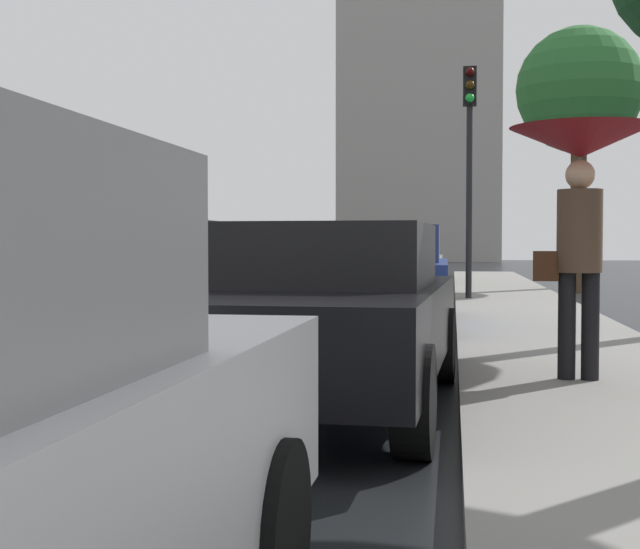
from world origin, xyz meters
TOP-DOWN VIEW (x-y plane):
  - car_blue_near_kerb at (2.99, 7.78)m, footprint 1.88×4.31m
  - car_grey_far_ahead at (2.54, 13.84)m, footprint 1.85×4.57m
  - car_black_behind_camera at (2.98, 2.43)m, footprint 1.99×4.30m
  - car_green_far_lane at (2.75, 20.78)m, footprint 1.84×3.88m
  - pedestrian_with_umbrella_near at (4.94, 3.19)m, footprint 1.11×1.11m
  - traffic_light at (4.26, 13.56)m, footprint 0.26×0.39m
  - street_tree_far at (6.97, 18.19)m, footprint 3.04×3.04m
  - distant_tower at (1.73, 56.11)m, footprint 10.66×6.76m

SIDE VIEW (x-z plane):
  - car_black_behind_camera at x=2.98m, z-range 0.03..1.40m
  - car_green_far_lane at x=2.75m, z-range 0.04..1.41m
  - car_grey_far_ahead at x=2.54m, z-range 0.03..1.45m
  - car_blue_near_kerb at x=2.99m, z-range 0.03..1.48m
  - pedestrian_with_umbrella_near at x=4.94m, z-range 0.76..2.77m
  - traffic_light at x=4.26m, z-range 1.00..5.53m
  - street_tree_far at x=6.97m, z-range 1.66..8.12m
  - distant_tower at x=1.73m, z-range 0.00..33.91m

